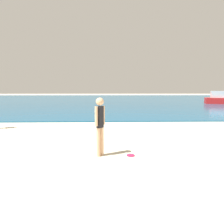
% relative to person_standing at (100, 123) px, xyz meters
% --- Properties ---
extents(water, '(160.00, 60.00, 0.06)m').
position_rel_person_standing_xyz_m(water, '(0.56, 35.96, -0.95)').
color(water, '#14567F').
rests_on(water, ground).
extents(person_standing, '(0.28, 0.33, 1.72)m').
position_rel_person_standing_xyz_m(person_standing, '(0.00, 0.00, 0.00)').
color(person_standing, '#DDAD84').
rests_on(person_standing, ground).
extents(frisbee, '(0.23, 0.23, 0.03)m').
position_rel_person_standing_xyz_m(frisbee, '(0.90, -0.04, -0.96)').
color(frisbee, '#E51E4C').
rests_on(frisbee, ground).
extents(boat_near, '(5.38, 3.11, 1.74)m').
position_rel_person_standing_xyz_m(boat_near, '(16.21, 20.31, -0.31)').
color(boat_near, red).
rests_on(boat_near, water).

